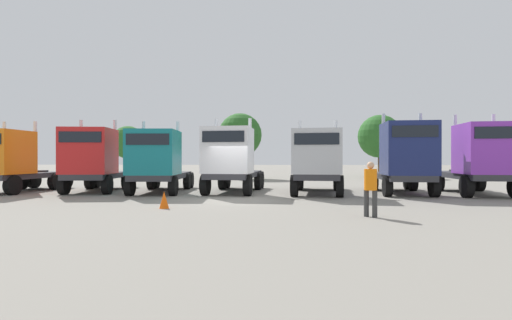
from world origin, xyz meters
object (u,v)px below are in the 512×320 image
traffic_cone_near (164,200)px  visitor_in_hivis (371,185)px  semi_truck_silver (317,161)px  semi_truck_orange (9,160)px  semi_truck_white (231,160)px  semi_truck_red (93,160)px  semi_truck_purple (480,159)px  semi_truck_navy (405,158)px  semi_truck_teal (158,161)px

traffic_cone_near → visitor_in_hivis: bearing=-12.8°
semi_truck_silver → visitor_in_hivis: semi_truck_silver is taller
semi_truck_orange → semi_truck_white: bearing=94.4°
semi_truck_red → traffic_cone_near: (5.93, -6.29, -1.51)m
semi_truck_white → traffic_cone_near: size_ratio=9.83×
semi_truck_silver → semi_truck_purple: semi_truck_purple is taller
traffic_cone_near → semi_truck_white: bearing=74.1°
semi_truck_orange → traffic_cone_near: semi_truck_orange is taller
semi_truck_red → semi_truck_purple: semi_truck_purple is taller
semi_truck_orange → traffic_cone_near: bearing=63.5°
semi_truck_white → semi_truck_purple: bearing=93.2°
semi_truck_purple → semi_truck_navy: bearing=-87.8°
visitor_in_hivis → semi_truck_orange: bearing=103.5°
semi_truck_red → semi_truck_navy: semi_truck_navy is taller
semi_truck_silver → traffic_cone_near: size_ratio=10.14×
semi_truck_red → semi_truck_white: bearing=82.0°
semi_truck_navy → traffic_cone_near: size_ratio=9.50×
semi_truck_teal → traffic_cone_near: size_ratio=10.10×
semi_truck_white → semi_truck_navy: bearing=93.5°
semi_truck_white → semi_truck_silver: semi_truck_white is taller
semi_truck_purple → traffic_cone_near: semi_truck_purple is taller
semi_truck_teal → semi_truck_purple: size_ratio=1.01×
semi_truck_silver → semi_truck_purple: 8.22m
semi_truck_purple → semi_truck_orange: bearing=-85.5°
semi_truck_teal → traffic_cone_near: (2.20, -5.96, -1.43)m
semi_truck_navy → semi_truck_purple: semi_truck_navy is taller
semi_truck_orange → semi_truck_teal: (8.22, 0.17, -0.04)m
semi_truck_silver → semi_truck_orange: bearing=-83.0°
semi_truck_red → visitor_in_hivis: (13.19, -7.94, -0.80)m
semi_truck_white → visitor_in_hivis: bearing=39.8°
semi_truck_white → semi_truck_teal: bearing=-82.2°
semi_truck_red → visitor_in_hivis: size_ratio=3.47×
semi_truck_red → semi_truck_purple: bearing=81.6°
semi_truck_purple → semi_truck_red: bearing=-86.9°
semi_truck_orange → semi_truck_navy: size_ratio=0.95×
semi_truck_orange → semi_truck_teal: size_ratio=0.90×
semi_truck_purple → traffic_cone_near: bearing=-63.8°
semi_truck_navy → visitor_in_hivis: bearing=-21.2°
semi_truck_teal → semi_truck_purple: (16.74, -0.12, 0.14)m
semi_truck_red → traffic_cone_near: size_ratio=9.53×
semi_truck_red → semi_truck_navy: (16.78, -0.31, 0.07)m
semi_truck_orange → semi_truck_red: size_ratio=0.95×
semi_truck_orange → visitor_in_hivis: semi_truck_orange is taller
semi_truck_white → semi_truck_purple: size_ratio=0.99×
semi_truck_teal → semi_truck_purple: semi_truck_purple is taller
semi_truck_navy → traffic_cone_near: bearing=-57.1°
semi_truck_orange → traffic_cone_near: size_ratio=9.06×
semi_truck_silver → traffic_cone_near: 8.75m
semi_truck_teal → semi_truck_white: size_ratio=1.03×
semi_truck_silver → visitor_in_hivis: 7.62m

